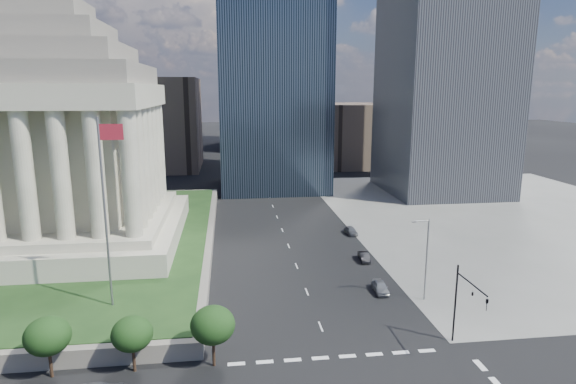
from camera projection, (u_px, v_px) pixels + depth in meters
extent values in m
plane|color=black|center=(264.00, 183.00, 128.44)|extent=(500.00, 500.00, 0.00)
cube|color=slate|center=(510.00, 216.00, 95.23)|extent=(68.00, 90.00, 0.03)
cylinder|color=slate|center=(105.00, 215.00, 49.53)|extent=(0.24, 0.24, 20.00)
cube|color=maroon|center=(111.00, 132.00, 47.90)|extent=(2.40, 0.05, 1.60)
cube|color=black|center=(272.00, 67.00, 117.57)|extent=(26.00, 26.00, 60.00)
cube|color=brown|center=(353.00, 134.00, 159.36)|extent=(20.00, 30.00, 20.00)
cube|color=brown|center=(161.00, 124.00, 150.97)|extent=(24.00, 30.00, 28.00)
cylinder|color=black|center=(455.00, 303.00, 47.13)|extent=(0.18, 0.18, 8.00)
cylinder|color=black|center=(472.00, 284.00, 43.80)|extent=(0.14, 5.50, 0.14)
cube|color=black|center=(487.00, 305.00, 41.29)|extent=(0.30, 0.30, 1.10)
cylinder|color=slate|center=(426.00, 260.00, 56.26)|extent=(0.16, 0.16, 10.00)
cylinder|color=slate|center=(421.00, 221.00, 55.15)|extent=(1.80, 0.12, 0.12)
cube|color=slate|center=(414.00, 222.00, 55.06)|extent=(0.50, 0.22, 0.14)
imported|color=gray|center=(380.00, 287.00, 59.31)|extent=(1.89, 4.12, 1.37)
imported|color=black|center=(364.00, 257.00, 70.18)|extent=(1.60, 3.80, 1.22)
imported|color=#57595E|center=(351.00, 231.00, 83.10)|extent=(4.01, 1.85, 1.33)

